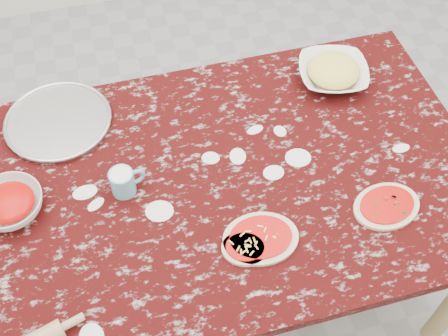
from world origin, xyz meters
TOP-DOWN VIEW (x-y plane):
  - ground at (0.00, 0.00)m, footprint 4.00×4.00m
  - worktable at (0.00, 0.00)m, footprint 1.60×1.00m
  - pizza_tray at (-0.47, 0.36)m, footprint 0.39×0.39m
  - sauce_bowl at (-0.63, 0.05)m, footprint 0.26×0.26m
  - cheese_bowl at (0.48, 0.31)m, footprint 0.29×0.29m
  - flour_mug at (-0.30, 0.03)m, footprint 0.11×0.07m
  - pizza_left at (0.04, -0.24)m, footprint 0.23×0.19m
  - pizza_mid at (-0.01, -0.26)m, footprint 0.16×0.15m
  - pizza_right at (0.43, -0.23)m, footprint 0.23×0.18m

SIDE VIEW (x-z plane):
  - ground at x=0.00m, z-range 0.00..0.00m
  - worktable at x=0.00m, z-range 0.29..1.04m
  - pizza_tray at x=-0.47m, z-range 0.75..0.76m
  - pizza_right at x=0.43m, z-range 0.75..0.77m
  - pizza_left at x=0.04m, z-range 0.75..0.77m
  - pizza_mid at x=-0.01m, z-range 0.75..0.77m
  - cheese_bowl at x=0.48m, z-range 0.75..0.81m
  - sauce_bowl at x=-0.63m, z-range 0.75..0.81m
  - flour_mug at x=-0.30m, z-range 0.75..0.84m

